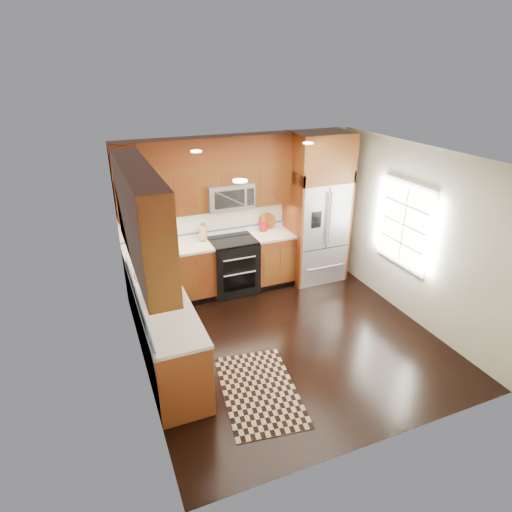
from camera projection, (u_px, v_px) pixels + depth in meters
name	position (u px, v px, depth m)	size (l,w,h in m)	color
ground	(289.00, 339.00, 6.13)	(4.00, 4.00, 0.00)	black
wall_back	(239.00, 211.00, 7.28)	(4.00, 0.02, 2.60)	silver
wall_left	(136.00, 283.00, 4.91)	(0.02, 4.00, 2.60)	silver
wall_right	(414.00, 235.00, 6.28)	(0.02, 4.00, 2.60)	silver
window	(404.00, 225.00, 6.40)	(0.04, 1.10, 1.30)	white
base_cabinets	(188.00, 299.00, 6.28)	(2.85, 3.00, 0.90)	brown
countertop	(193.00, 265.00, 6.23)	(2.86, 3.01, 0.04)	beige
upper_cabinets	(182.00, 190.00, 5.82)	(2.85, 3.00, 1.15)	brown
range	(233.00, 266.00, 7.26)	(0.76, 0.67, 0.95)	black
microwave	(229.00, 196.00, 6.88)	(0.76, 0.40, 0.42)	#B2B2B7
refrigerator	(317.00, 209.00, 7.42)	(0.98, 0.75, 2.60)	#B2B2B7
sink_faucet	(158.00, 293.00, 5.32)	(0.54, 0.44, 0.37)	#B2B2B7
rug	(259.00, 390.00, 5.16)	(0.87, 1.45, 0.01)	black
knife_block	(203.00, 233.00, 7.02)	(0.16, 0.18, 0.30)	#A28D4F
utensil_crock	(263.00, 224.00, 7.39)	(0.14, 0.14, 0.38)	#AA1417
cutting_board	(267.00, 228.00, 7.54)	(0.30, 0.30, 0.02)	brown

